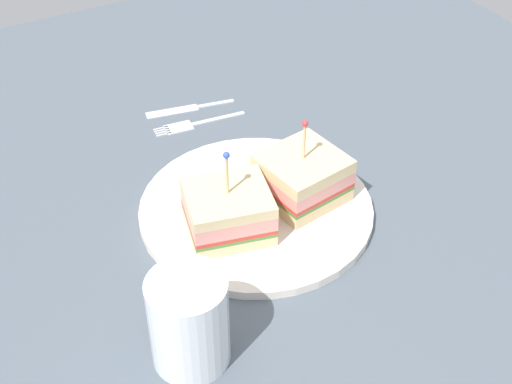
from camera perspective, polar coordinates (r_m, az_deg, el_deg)
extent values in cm
cube|color=#4C5660|center=(81.75, 0.00, -2.18)|extent=(117.12, 117.12, 2.00)
cylinder|color=silver|center=(80.75, 0.00, -1.38)|extent=(26.05, 26.05, 1.05)
cube|color=beige|center=(77.16, -2.17, -2.61)|extent=(9.48, 10.16, 1.27)
cube|color=#478438|center=(76.60, -2.18, -2.15)|extent=(9.48, 10.16, 0.40)
cube|color=red|center=(76.30, -2.19, -1.89)|extent=(9.48, 10.16, 0.50)
cube|color=#E59389|center=(75.59, -2.21, -1.28)|extent=(9.48, 10.16, 1.66)
cube|color=beige|center=(74.63, -2.24, -0.43)|extent=(9.48, 10.16, 1.27)
cylinder|color=tan|center=(72.91, -2.29, 1.20)|extent=(0.30, 0.30, 5.43)
sphere|color=blue|center=(71.25, -2.35, 2.91)|extent=(0.70, 0.70, 0.70)
cube|color=beige|center=(81.37, 3.61, 0.08)|extent=(9.27, 9.62, 1.48)
cube|color=#478438|center=(80.78, 3.63, 0.59)|extent=(9.27, 9.62, 0.40)
cube|color=red|center=(80.49, 3.65, 0.84)|extent=(9.27, 9.62, 0.50)
cube|color=#E59389|center=(79.87, 3.68, 1.40)|extent=(9.27, 9.62, 1.51)
cube|color=beige|center=(78.95, 3.72, 2.25)|extent=(9.27, 9.62, 1.48)
cylinder|color=tan|center=(77.39, 3.80, 3.79)|extent=(0.30, 0.30, 5.23)
sphere|color=red|center=(75.88, 3.89, 5.39)|extent=(0.70, 0.70, 0.70)
cylinder|color=beige|center=(65.30, -5.23, -10.89)|extent=(6.26, 6.26, 6.62)
cylinder|color=white|center=(64.23, -5.30, -10.10)|extent=(7.12, 7.12, 9.41)
cube|color=silver|center=(95.98, -3.00, 5.84)|extent=(1.38, 7.38, 0.35)
cube|color=silver|center=(94.64, -6.12, 5.10)|extent=(2.57, 3.81, 0.35)
cube|color=silver|center=(94.79, -7.52, 5.04)|extent=(0.39, 2.01, 0.35)
cube|color=silver|center=(94.39, -7.44, 4.88)|extent=(0.39, 2.01, 0.35)
cube|color=silver|center=(93.99, -7.35, 4.72)|extent=(0.39, 2.01, 0.35)
cube|color=silver|center=(93.59, -7.26, 4.56)|extent=(0.39, 2.01, 0.35)
cube|color=silver|center=(98.85, -3.66, 6.92)|extent=(1.84, 6.74, 0.35)
cube|color=silver|center=(97.94, -6.59, 6.38)|extent=(2.77, 7.16, 0.24)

